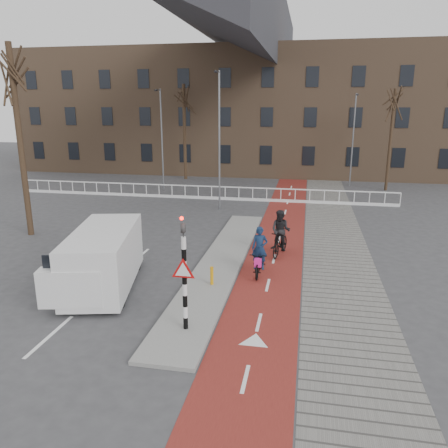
# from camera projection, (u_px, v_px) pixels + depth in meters

# --- Properties ---
(ground) EXTENTS (120.00, 120.00, 0.00)m
(ground) POSITION_uv_depth(u_px,v_px,m) (219.00, 305.00, 14.96)
(ground) COLOR #38383A
(ground) RESTS_ON ground
(bike_lane) EXTENTS (2.50, 60.00, 0.01)m
(bike_lane) POSITION_uv_depth(u_px,v_px,m) (281.00, 229.00, 24.16)
(bike_lane) COLOR maroon
(bike_lane) RESTS_ON ground
(sidewalk) EXTENTS (3.00, 60.00, 0.01)m
(sidewalk) POSITION_uv_depth(u_px,v_px,m) (333.00, 231.00, 23.65)
(sidewalk) COLOR slate
(sidewalk) RESTS_ON ground
(curb_island) EXTENTS (1.80, 16.00, 0.12)m
(curb_island) POSITION_uv_depth(u_px,v_px,m) (221.00, 262.00, 18.86)
(curb_island) COLOR gray
(curb_island) RESTS_ON ground
(traffic_signal) EXTENTS (0.80, 0.80, 3.68)m
(traffic_signal) POSITION_uv_depth(u_px,v_px,m) (184.00, 270.00, 12.63)
(traffic_signal) COLOR black
(traffic_signal) RESTS_ON curb_island
(bollard) EXTENTS (0.12, 0.12, 0.69)m
(bollard) POSITION_uv_depth(u_px,v_px,m) (212.00, 276.00, 16.29)
(bollard) COLOR orange
(bollard) RESTS_ON curb_island
(cyclist_near) EXTENTS (0.67, 1.91, 1.99)m
(cyclist_near) POSITION_uv_depth(u_px,v_px,m) (259.00, 259.00, 17.46)
(cyclist_near) COLOR black
(cyclist_near) RESTS_ON bike_lane
(cyclist_far) EXTENTS (1.05, 2.05, 2.10)m
(cyclist_far) POSITION_uv_depth(u_px,v_px,m) (280.00, 237.00, 19.66)
(cyclist_far) COLOR black
(cyclist_far) RESTS_ON bike_lane
(van) EXTENTS (3.14, 5.45, 2.20)m
(van) POSITION_uv_depth(u_px,v_px,m) (104.00, 258.00, 16.16)
(van) COLOR silver
(van) RESTS_ON ground
(railing) EXTENTS (28.00, 0.10, 0.99)m
(railing) POSITION_uv_depth(u_px,v_px,m) (198.00, 195.00, 31.90)
(railing) COLOR silver
(railing) RESTS_ON ground
(townhouse_row) EXTENTS (46.00, 10.00, 15.90)m
(townhouse_row) POSITION_uv_depth(u_px,v_px,m) (253.00, 93.00, 43.78)
(townhouse_row) COLOR #7F6047
(townhouse_row) RESTS_ON ground
(tree_left) EXTENTS (0.30, 0.30, 9.54)m
(tree_left) POSITION_uv_depth(u_px,v_px,m) (20.00, 143.00, 21.87)
(tree_left) COLOR black
(tree_left) RESTS_ON ground
(tree_mid) EXTENTS (0.29, 0.29, 8.46)m
(tree_mid) POSITION_uv_depth(u_px,v_px,m) (185.00, 133.00, 39.53)
(tree_mid) COLOR black
(tree_mid) RESTS_ON ground
(tree_right) EXTENTS (0.23, 0.23, 7.86)m
(tree_right) POSITION_uv_depth(u_px,v_px,m) (390.00, 141.00, 34.16)
(tree_right) COLOR black
(tree_right) RESTS_ON ground
(streetlight_near) EXTENTS (0.12, 0.12, 8.67)m
(streetlight_near) POSITION_uv_depth(u_px,v_px,m) (219.00, 143.00, 27.56)
(streetlight_near) COLOR slate
(streetlight_near) RESTS_ON ground
(streetlight_left) EXTENTS (0.12, 0.12, 7.85)m
(streetlight_left) POSITION_uv_depth(u_px,v_px,m) (162.00, 141.00, 34.50)
(streetlight_left) COLOR slate
(streetlight_left) RESTS_ON ground
(streetlight_right) EXTENTS (0.12, 0.12, 7.57)m
(streetlight_right) POSITION_uv_depth(u_px,v_px,m) (353.00, 141.00, 36.16)
(streetlight_right) COLOR slate
(streetlight_right) RESTS_ON ground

